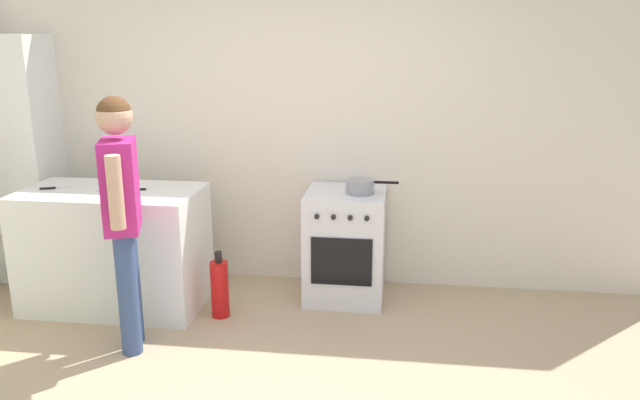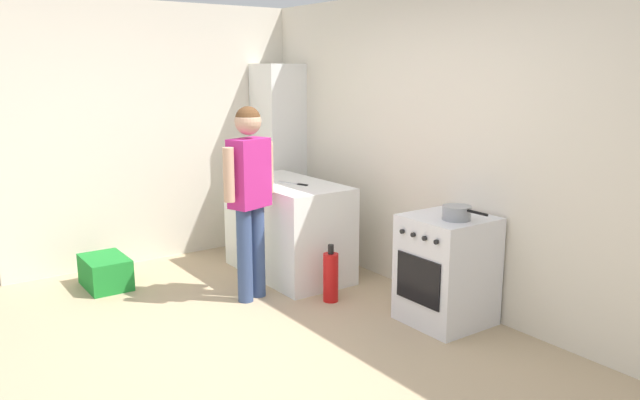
{
  "view_description": "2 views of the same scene",
  "coord_description": "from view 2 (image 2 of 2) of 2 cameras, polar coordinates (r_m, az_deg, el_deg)",
  "views": [
    {
      "loc": [
        0.75,
        -2.96,
        2.03
      ],
      "look_at": [
        0.24,
        0.93,
        0.96
      ],
      "focal_mm": 35.0,
      "sensor_mm": 36.0,
      "label": 1
    },
    {
      "loc": [
        3.55,
        -1.88,
        1.95
      ],
      "look_at": [
        -0.22,
        0.77,
        0.98
      ],
      "focal_mm": 35.0,
      "sensor_mm": 36.0,
      "label": 2
    }
  ],
  "objects": [
    {
      "name": "ground_plane",
      "position": [
        4.47,
        -6.75,
        -14.05
      ],
      "size": [
        8.0,
        8.0,
        0.0
      ],
      "primitive_type": "plane",
      "color": "tan"
    },
    {
      "name": "back_wall",
      "position": [
        5.26,
        11.94,
        4.57
      ],
      "size": [
        6.0,
        0.1,
        2.6
      ],
      "primitive_type": "cube",
      "color": "silver",
      "rests_on": "ground"
    },
    {
      "name": "side_wall_left",
      "position": [
        6.59,
        -14.82,
        5.88
      ],
      "size": [
        0.1,
        3.1,
        2.6
      ],
      "primitive_type": "cube",
      "color": "silver",
      "rests_on": "ground"
    },
    {
      "name": "counter_unit",
      "position": [
        5.98,
        -2.92,
        -2.61
      ],
      "size": [
        1.3,
        0.7,
        0.9
      ],
      "primitive_type": "cube",
      "color": "white",
      "rests_on": "ground"
    },
    {
      "name": "oven_left",
      "position": [
        4.95,
        11.51,
        -6.25
      ],
      "size": [
        0.6,
        0.62,
        0.85
      ],
      "color": "silver",
      "rests_on": "ground"
    },
    {
      "name": "pot",
      "position": [
        4.73,
        12.41,
        -1.15
      ],
      "size": [
        0.39,
        0.21,
        0.11
      ],
      "color": "gray",
      "rests_on": "oven_left"
    },
    {
      "name": "knife_paring",
      "position": [
        6.24,
        -5.21,
        2.25
      ],
      "size": [
        0.2,
        0.1,
        0.01
      ],
      "color": "silver",
      "rests_on": "counter_unit"
    },
    {
      "name": "knife_bread",
      "position": [
        5.79,
        -2.4,
        1.52
      ],
      "size": [
        0.34,
        0.13,
        0.01
      ],
      "color": "silver",
      "rests_on": "counter_unit"
    },
    {
      "name": "person",
      "position": [
        5.23,
        -6.46,
        1.27
      ],
      "size": [
        0.3,
        0.54,
        1.65
      ],
      "color": "#384C7A",
      "rests_on": "ground"
    },
    {
      "name": "fire_extinguisher",
      "position": [
        5.34,
        0.99,
        -7.03
      ],
      "size": [
        0.13,
        0.13,
        0.5
      ],
      "color": "red",
      "rests_on": "ground"
    },
    {
      "name": "recycling_crate_lower",
      "position": [
        6.02,
        -19.03,
        -6.25
      ],
      "size": [
        0.52,
        0.36,
        0.28
      ],
      "primitive_type": "cube",
      "color": "#1E842D",
      "rests_on": "ground"
    },
    {
      "name": "larder_cabinet",
      "position": [
        6.92,
        -3.81,
        4.02
      ],
      "size": [
        0.48,
        0.44,
        2.0
      ],
      "primitive_type": "cube",
      "color": "white",
      "rests_on": "ground"
    }
  ]
}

